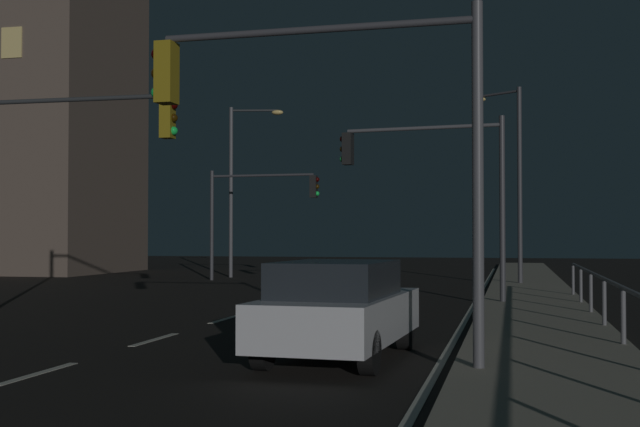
{
  "coord_description": "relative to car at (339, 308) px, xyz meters",
  "views": [
    {
      "loc": [
        6.63,
        -1.84,
        1.98
      ],
      "look_at": [
        -0.48,
        29.05,
        2.8
      ],
      "focal_mm": 47.18,
      "sensor_mm": 36.0,
      "label": 1
    }
  ],
  "objects": [
    {
      "name": "ground_plane",
      "position": [
        -3.91,
        6.19,
        -0.82
      ],
      "size": [
        112.0,
        112.0,
        0.0
      ],
      "primitive_type": "plane",
      "color": "black",
      "rests_on": "ground"
    },
    {
      "name": "sidewalk_right",
      "position": [
        3.27,
        6.19,
        -0.75
      ],
      "size": [
        2.81,
        77.0,
        0.14
      ],
      "primitive_type": "cube",
      "color": "#9E937F",
      "rests_on": "ground"
    },
    {
      "name": "lane_markings_center",
      "position": [
        -3.91,
        9.69,
        -0.82
      ],
      "size": [
        0.14,
        50.0,
        0.01
      ],
      "color": "silver",
      "rests_on": "ground"
    },
    {
      "name": "lane_edge_line",
      "position": [
        1.62,
        11.19,
        -0.82
      ],
      "size": [
        0.14,
        53.0,
        0.01
      ],
      "color": "silver",
      "rests_on": "ground"
    },
    {
      "name": "car",
      "position": [
        0.0,
        0.0,
        0.0
      ],
      "size": [
        2.06,
        4.49,
        1.57
      ],
      "color": "silver",
      "rests_on": "ground"
    },
    {
      "name": "traffic_light_mid_left",
      "position": [
        0.31,
        11.07,
        3.03
      ],
      "size": [
        4.83,
        0.8,
        5.19
      ],
      "color": "#38383D",
      "rests_on": "sidewalk_right"
    },
    {
      "name": "traffic_light_near_left",
      "position": [
        -7.76,
        5.13,
        3.11
      ],
      "size": [
        5.16,
        0.34,
        5.5
      ],
      "color": "#4C4C51",
      "rests_on": "ground"
    },
    {
      "name": "traffic_light_near_right",
      "position": [
        -0.01,
        -1.16,
        3.0
      ],
      "size": [
        5.07,
        0.41,
        5.13
      ],
      "color": "#4C4C51",
      "rests_on": "sidewalk_right"
    },
    {
      "name": "traffic_light_far_right",
      "position": [
        -7.99,
        21.86,
        2.65
      ],
      "size": [
        5.01,
        0.44,
        4.84
      ],
      "color": "#38383D",
      "rests_on": "ground"
    },
    {
      "name": "street_lamp_mid_block",
      "position": [
        2.69,
        20.52,
        3.9
      ],
      "size": [
        1.95,
        1.36,
        7.62
      ],
      "color": "#38383D",
      "rests_on": "sidewalk_right"
    },
    {
      "name": "street_lamp_corner",
      "position": [
        -9.87,
        24.58,
        4.01
      ],
      "size": [
        2.52,
        0.7,
        8.04
      ],
      "color": "#4C4C51",
      "rests_on": "ground"
    },
    {
      "name": "barrier_fence",
      "position": [
        4.53,
        0.39,
        0.06
      ],
      "size": [
        0.09,
        27.49,
        0.98
      ],
      "color": "#59595E",
      "rests_on": "sidewalk_right"
    }
  ]
}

